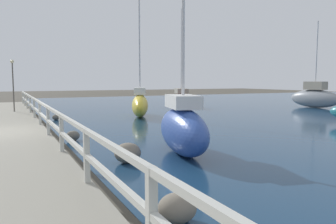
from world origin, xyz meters
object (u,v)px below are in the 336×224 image
Objects in this scene: dock_lamp at (13,77)px; sailboat_blue at (183,128)px; sailboat_gray at (315,97)px; sailboat_red at (181,99)px; sailboat_yellow at (140,104)px.

sailboat_blue is at bearing -72.50° from dock_lamp.
sailboat_gray reaches higher than sailboat_blue.
sailboat_gray is at bearing -9.24° from sailboat_red.
sailboat_blue is (4.20, -13.32, -1.61)m from dock_lamp.
sailboat_blue reaches higher than dock_lamp.
sailboat_red reaches higher than dock_lamp.
sailboat_yellow reaches higher than sailboat_red.
dock_lamp is at bearing -152.61° from sailboat_red.
sailboat_blue is at bearing -82.11° from sailboat_yellow.
sailboat_gray reaches higher than dock_lamp.
sailboat_yellow reaches higher than dock_lamp.
dock_lamp is 0.45× the size of sailboat_gray.
sailboat_gray is 0.87× the size of sailboat_red.
sailboat_blue is 20.31m from sailboat_gray.
dock_lamp is 22.22m from sailboat_gray.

